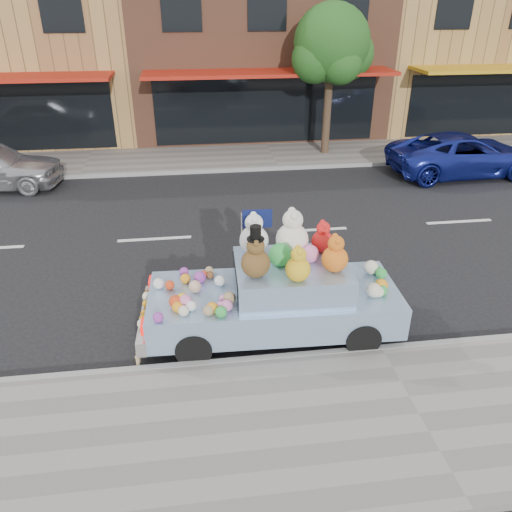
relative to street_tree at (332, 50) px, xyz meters
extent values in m
plane|color=black|center=(-2.03, -6.55, -3.69)|extent=(120.00, 120.00, 0.00)
cube|color=gray|center=(-2.03, -13.05, -3.63)|extent=(60.00, 3.00, 0.12)
cube|color=gray|center=(-2.03, -0.05, -3.63)|extent=(60.00, 3.00, 0.12)
cube|color=gray|center=(-2.03, -11.55, -3.63)|extent=(60.00, 0.12, 0.13)
cube|color=gray|center=(-2.03, -1.55, -3.63)|extent=(60.00, 0.12, 0.13)
cube|color=#AA8347|center=(-12.03, 5.45, -0.19)|extent=(10.00, 8.00, 7.00)
cube|color=black|center=(-9.03, 1.43, 1.31)|extent=(1.40, 0.06, 1.60)
cube|color=brown|center=(-2.03, 5.45, -0.19)|extent=(10.00, 8.00, 7.00)
cube|color=black|center=(-2.03, 1.43, -2.29)|extent=(8.50, 0.06, 2.40)
cube|color=#A81D0F|center=(-2.03, 0.55, -0.79)|extent=(9.00, 1.80, 0.12)
cube|color=black|center=(-5.03, 1.43, 1.31)|extent=(1.40, 0.06, 1.60)
cube|color=black|center=(-2.03, 1.43, 1.31)|extent=(1.40, 0.06, 1.60)
cube|color=black|center=(0.97, 1.43, 1.31)|extent=(1.40, 0.06, 1.60)
cube|color=#AA8347|center=(7.97, 5.45, -0.19)|extent=(10.00, 8.00, 7.00)
cube|color=black|center=(7.97, 1.43, -2.29)|extent=(8.50, 0.06, 2.40)
cube|color=black|center=(4.97, 1.43, 1.31)|extent=(1.40, 0.06, 1.60)
cylinder|color=#38281C|center=(-0.03, -0.05, -2.09)|extent=(0.28, 0.28, 3.20)
sphere|color=#1A4B15|center=(-0.03, -0.05, 0.23)|extent=(2.60, 2.60, 2.60)
sphere|color=#1A4B15|center=(0.67, 0.25, -0.17)|extent=(1.80, 1.80, 1.80)
sphere|color=#1A4B15|center=(-0.63, -0.25, -0.27)|extent=(1.60, 1.60, 1.60)
sphere|color=#1A4B15|center=(0.17, -0.65, -0.37)|extent=(1.40, 1.40, 1.40)
sphere|color=#1A4B15|center=(-0.33, 0.55, -0.07)|extent=(1.60, 1.60, 1.60)
imported|color=navy|center=(3.92, -2.81, -3.02)|extent=(4.97, 2.46, 1.36)
cylinder|color=black|center=(-2.36, -11.50, -3.39)|extent=(0.61, 0.22, 0.60)
cylinder|color=black|center=(-2.30, -9.94, -3.39)|extent=(0.61, 0.22, 0.60)
cylinder|color=black|center=(-5.16, -11.40, -3.39)|extent=(0.61, 0.22, 0.60)
cylinder|color=black|center=(-5.10, -9.84, -3.39)|extent=(0.61, 0.22, 0.60)
cube|color=#89A7CC|center=(-3.73, -10.67, -3.14)|extent=(4.36, 1.85, 0.60)
cube|color=#89A7CC|center=(-3.43, -10.68, -2.59)|extent=(1.95, 1.57, 0.50)
cube|color=silver|center=(-5.95, -10.59, -3.29)|extent=(0.22, 1.78, 0.26)
cube|color=red|center=(-5.92, -11.27, -2.97)|extent=(0.07, 0.28, 0.16)
cube|color=red|center=(-5.87, -9.91, -2.97)|extent=(0.07, 0.28, 0.16)
cube|color=black|center=(-4.38, -10.64, -2.59)|extent=(0.09, 1.30, 0.40)
sphere|color=#553918|center=(-4.09, -11.00, -2.11)|extent=(0.47, 0.47, 0.47)
sphere|color=#553918|center=(-4.09, -11.00, -1.80)|extent=(0.29, 0.29, 0.29)
sphere|color=#553918|center=(-4.09, -11.11, -1.71)|extent=(0.11, 0.11, 0.11)
sphere|color=#553918|center=(-4.09, -10.90, -1.71)|extent=(0.11, 0.11, 0.11)
cylinder|color=black|center=(-4.09, -11.00, -1.68)|extent=(0.28, 0.28, 0.02)
cylinder|color=black|center=(-4.09, -11.00, -1.57)|extent=(0.18, 0.18, 0.22)
sphere|color=beige|center=(-3.37, -10.33, -2.06)|extent=(0.57, 0.57, 0.57)
sphere|color=beige|center=(-3.37, -10.33, -1.69)|extent=(0.35, 0.35, 0.35)
sphere|color=beige|center=(-3.37, -10.45, -1.58)|extent=(0.13, 0.13, 0.13)
sphere|color=beige|center=(-3.37, -10.21, -1.58)|extent=(0.13, 0.13, 0.13)
sphere|color=#D45D14|center=(-2.79, -11.00, -2.13)|extent=(0.43, 0.43, 0.43)
sphere|color=#D45D14|center=(-2.79, -11.00, -1.85)|extent=(0.27, 0.27, 0.27)
sphere|color=#D45D14|center=(-2.79, -11.09, -1.76)|extent=(0.10, 0.10, 0.10)
sphere|color=#D45D14|center=(-2.79, -10.91, -1.76)|extent=(0.10, 0.10, 0.10)
sphere|color=red|center=(-2.82, -10.30, -2.15)|extent=(0.39, 0.39, 0.39)
sphere|color=red|center=(-2.82, -10.30, -1.89)|extent=(0.24, 0.24, 0.24)
sphere|color=red|center=(-2.82, -10.38, -1.82)|extent=(0.09, 0.09, 0.09)
sphere|color=red|center=(-2.82, -10.21, -1.82)|extent=(0.09, 0.09, 0.09)
sphere|color=white|center=(-4.01, -10.21, -2.09)|extent=(0.51, 0.51, 0.51)
sphere|color=white|center=(-4.01, -10.21, -1.76)|extent=(0.31, 0.31, 0.31)
sphere|color=white|center=(-4.01, -10.32, -1.66)|extent=(0.12, 0.12, 0.12)
sphere|color=white|center=(-4.01, -10.10, -1.66)|extent=(0.12, 0.12, 0.12)
sphere|color=gold|center=(-3.45, -11.23, -2.14)|extent=(0.40, 0.40, 0.40)
sphere|color=gold|center=(-3.45, -11.23, -1.88)|extent=(0.25, 0.25, 0.25)
sphere|color=gold|center=(-3.45, -11.31, -1.80)|extent=(0.09, 0.09, 0.09)
sphere|color=gold|center=(-3.45, -11.14, -1.80)|extent=(0.09, 0.09, 0.09)
sphere|color=green|center=(-3.63, -10.67, -2.16)|extent=(0.40, 0.40, 0.40)
sphere|color=#D068A2|center=(-3.13, -10.64, -2.19)|extent=(0.32, 0.32, 0.32)
sphere|color=#863093|center=(-5.26, -9.98, -2.76)|extent=(0.17, 0.17, 0.17)
sphere|color=brown|center=(-4.80, -10.12, -2.78)|extent=(0.13, 0.13, 0.13)
sphere|color=silver|center=(-4.64, -10.39, -2.75)|extent=(0.19, 0.19, 0.19)
sphere|color=orange|center=(-5.24, -10.23, -2.75)|extent=(0.18, 0.18, 0.18)
sphere|color=#863093|center=(-4.98, -10.24, -2.74)|extent=(0.21, 0.21, 0.21)
sphere|color=red|center=(-4.92, -10.07, -2.78)|extent=(0.13, 0.13, 0.13)
sphere|color=silver|center=(-5.15, -11.11, -2.76)|extent=(0.17, 0.17, 0.17)
sphere|color=#927950|center=(-4.81, -9.97, -2.77)|extent=(0.15, 0.15, 0.15)
sphere|color=#927950|center=(-4.52, -10.98, -2.74)|extent=(0.21, 0.21, 0.21)
sphere|color=#927950|center=(-4.61, -10.36, -2.77)|extent=(0.14, 0.14, 0.14)
sphere|color=red|center=(-5.40, -10.98, -2.73)|extent=(0.22, 0.22, 0.22)
sphere|color=#D068A2|center=(-4.63, -10.94, -2.77)|extent=(0.14, 0.14, 0.14)
sphere|color=gold|center=(-5.29, -10.92, -2.74)|extent=(0.21, 0.21, 0.21)
sphere|color=beige|center=(-5.27, -11.24, -2.75)|extent=(0.18, 0.18, 0.18)
sphere|color=silver|center=(-5.70, -10.35, -2.75)|extent=(0.19, 0.19, 0.19)
sphere|color=#927950|center=(-4.88, -11.28, -2.75)|extent=(0.18, 0.18, 0.18)
sphere|color=#D068A2|center=(-5.24, -10.99, -2.73)|extent=(0.22, 0.22, 0.22)
sphere|color=#D068A2|center=(-4.58, -11.19, -2.75)|extent=(0.20, 0.20, 0.20)
sphere|color=orange|center=(-5.37, -11.12, -2.75)|extent=(0.18, 0.18, 0.18)
sphere|color=orange|center=(-4.82, -11.22, -2.75)|extent=(0.19, 0.19, 0.19)
sphere|color=#863093|center=(-5.67, -11.37, -2.76)|extent=(0.17, 0.17, 0.17)
sphere|color=#D068A2|center=(-4.68, -11.16, -2.76)|extent=(0.16, 0.16, 0.16)
sphere|color=red|center=(-5.51, -10.40, -2.76)|extent=(0.17, 0.17, 0.17)
sphere|color=green|center=(-4.69, -11.36, -2.75)|extent=(0.19, 0.19, 0.19)
sphere|color=#D8A88C|center=(-5.08, -10.57, -2.72)|extent=(0.22, 0.22, 0.22)
sphere|color=orange|center=(-5.95, -10.71, -3.10)|extent=(0.13, 0.13, 0.13)
sphere|color=orange|center=(-5.96, -10.88, -3.09)|extent=(0.14, 0.14, 0.14)
sphere|color=red|center=(-5.93, -10.06, -3.10)|extent=(0.13, 0.13, 0.13)
sphere|color=beige|center=(-5.96, -11.04, -3.08)|extent=(0.17, 0.17, 0.17)
sphere|color=silver|center=(-5.96, -11.06, -3.10)|extent=(0.13, 0.13, 0.13)
sphere|color=beige|center=(-5.93, -10.22, -3.08)|extent=(0.17, 0.17, 0.17)
sphere|color=beige|center=(-5.96, -11.07, -3.10)|extent=(0.12, 0.12, 0.12)
sphere|color=brown|center=(-5.93, -10.10, -3.09)|extent=(0.15, 0.15, 0.15)
sphere|color=silver|center=(-5.93, -10.11, -3.10)|extent=(0.12, 0.12, 0.12)
sphere|color=orange|center=(-5.94, -10.42, -3.10)|extent=(0.14, 0.14, 0.14)
sphere|color=beige|center=(-2.10, -11.10, -2.72)|extent=(0.25, 0.25, 0.25)
sphere|color=orange|center=(-1.92, -10.95, -2.73)|extent=(0.23, 0.23, 0.23)
sphere|color=green|center=(-1.76, -10.53, -2.74)|extent=(0.20, 0.20, 0.20)
sphere|color=green|center=(-1.94, -11.08, -2.75)|extent=(0.18, 0.18, 0.18)
sphere|color=beige|center=(-1.88, -10.34, -2.71)|extent=(0.26, 0.26, 0.26)
sphere|color=beige|center=(-2.02, -11.11, -2.75)|extent=(0.19, 0.19, 0.19)
sphere|color=green|center=(-1.77, -10.31, -2.76)|extent=(0.16, 0.16, 0.16)
cylinder|color=#997A54|center=(-6.06, -11.44, -3.53)|extent=(0.06, 0.06, 0.17)
sphere|color=#997A54|center=(-6.06, -11.44, -3.43)|extent=(0.07, 0.07, 0.07)
cylinder|color=#997A54|center=(-6.05, -11.34, -3.53)|extent=(0.06, 0.06, 0.17)
sphere|color=#997A54|center=(-6.05, -11.34, -3.43)|extent=(0.07, 0.07, 0.07)
cylinder|color=#997A54|center=(-6.05, -11.24, -3.53)|extent=(0.06, 0.06, 0.17)
sphere|color=#997A54|center=(-6.05, -11.24, -3.43)|extent=(0.07, 0.07, 0.07)
cylinder|color=#997A54|center=(-6.05, -11.14, -3.53)|extent=(0.06, 0.06, 0.17)
sphere|color=#997A54|center=(-6.05, -11.14, -3.43)|extent=(0.07, 0.07, 0.07)
cylinder|color=#997A54|center=(-6.04, -11.04, -3.53)|extent=(0.06, 0.06, 0.17)
sphere|color=#997A54|center=(-6.04, -11.04, -3.43)|extent=(0.07, 0.07, 0.07)
cylinder|color=#997A54|center=(-6.04, -10.94, -3.53)|extent=(0.06, 0.06, 0.17)
sphere|color=#997A54|center=(-6.04, -10.94, -3.43)|extent=(0.07, 0.07, 0.07)
cylinder|color=#997A54|center=(-6.04, -10.84, -3.53)|extent=(0.06, 0.06, 0.17)
sphere|color=#997A54|center=(-6.04, -10.84, -3.43)|extent=(0.07, 0.07, 0.07)
cylinder|color=#997A54|center=(-6.03, -10.74, -3.53)|extent=(0.06, 0.06, 0.17)
sphere|color=#997A54|center=(-6.03, -10.74, -3.43)|extent=(0.07, 0.07, 0.07)
cylinder|color=#997A54|center=(-6.03, -10.64, -3.53)|extent=(0.06, 0.06, 0.17)
sphere|color=#997A54|center=(-6.03, -10.64, -3.43)|extent=(0.07, 0.07, 0.07)
cylinder|color=#997A54|center=(-6.03, -10.54, -3.53)|extent=(0.06, 0.06, 0.17)
sphere|color=#997A54|center=(-6.03, -10.54, -3.43)|extent=(0.07, 0.07, 0.07)
cylinder|color=#997A54|center=(-6.02, -10.44, -3.53)|extent=(0.06, 0.06, 0.17)
sphere|color=#997A54|center=(-6.02, -10.44, -3.43)|extent=(0.07, 0.07, 0.07)
cylinder|color=#997A54|center=(-6.02, -10.34, -3.53)|extent=(0.06, 0.06, 0.17)
sphere|color=#997A54|center=(-6.02, -10.34, -3.43)|extent=(0.07, 0.07, 0.07)
cylinder|color=#997A54|center=(-6.02, -10.24, -3.53)|extent=(0.06, 0.06, 0.17)
sphere|color=#997A54|center=(-6.02, -10.24, -3.43)|extent=(0.07, 0.07, 0.07)
cylinder|color=#997A54|center=(-6.01, -10.14, -3.53)|extent=(0.06, 0.06, 0.17)
sphere|color=#997A54|center=(-6.01, -10.14, -3.43)|extent=(0.07, 0.07, 0.07)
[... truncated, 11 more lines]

